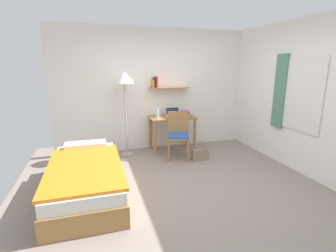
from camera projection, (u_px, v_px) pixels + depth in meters
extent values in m
plane|color=gray|center=(190.00, 185.00, 3.91)|extent=(5.28, 5.28, 0.00)
cube|color=white|center=(157.00, 90.00, 5.49)|extent=(4.40, 0.05, 2.60)
cube|color=#9E703D|center=(170.00, 88.00, 5.42)|extent=(0.88, 0.22, 0.02)
cube|color=orange|center=(153.00, 84.00, 5.31)|extent=(0.03, 0.15, 0.16)
cube|color=#333338|center=(154.00, 82.00, 5.33)|extent=(0.03, 0.13, 0.21)
cube|color=#D13D38|center=(156.00, 82.00, 5.32)|extent=(0.03, 0.17, 0.23)
cube|color=white|center=(305.00, 98.00, 4.17)|extent=(0.05, 4.40, 2.60)
cube|color=silver|center=(303.00, 94.00, 4.17)|extent=(0.02, 0.82, 1.24)
cube|color=white|center=(303.00, 94.00, 4.17)|extent=(0.01, 0.76, 1.18)
cube|color=#4C7F66|center=(280.00, 91.00, 4.64)|extent=(0.03, 0.28, 1.34)
cube|color=#9E703D|center=(87.00, 184.00, 3.64)|extent=(0.97, 2.02, 0.28)
cube|color=silver|center=(85.00, 170.00, 3.58)|extent=(0.93, 1.96, 0.16)
cube|color=orange|center=(85.00, 167.00, 3.45)|extent=(0.99, 1.66, 0.04)
cube|color=white|center=(86.00, 145.00, 4.29)|extent=(0.68, 0.28, 0.10)
cube|color=#9E703D|center=(172.00, 117.00, 5.38)|extent=(0.97, 0.54, 0.03)
cylinder|color=#9E703D|center=(155.00, 138.00, 5.15)|extent=(0.06, 0.06, 0.72)
cylinder|color=#9E703D|center=(195.00, 135.00, 5.39)|extent=(0.06, 0.06, 0.72)
cylinder|color=#9E703D|center=(150.00, 133.00, 5.55)|extent=(0.06, 0.06, 0.72)
cylinder|color=#9E703D|center=(187.00, 130.00, 5.80)|extent=(0.06, 0.06, 0.72)
cube|color=#9E703D|center=(178.00, 137.00, 4.93)|extent=(0.54, 0.52, 0.03)
cube|color=blue|center=(178.00, 136.00, 4.92)|extent=(0.49, 0.48, 0.04)
cube|color=#9E703D|center=(178.00, 122.00, 5.05)|extent=(0.40, 0.16, 0.43)
cylinder|color=#9E703D|center=(169.00, 151.00, 4.82)|extent=(0.04, 0.04, 0.44)
cylinder|color=#9E703D|center=(188.00, 151.00, 4.82)|extent=(0.04, 0.04, 0.44)
cylinder|color=#9E703D|center=(169.00, 145.00, 5.15)|extent=(0.04, 0.04, 0.44)
cylinder|color=#9E703D|center=(187.00, 145.00, 5.15)|extent=(0.04, 0.04, 0.44)
cylinder|color=#B2A893|center=(127.00, 154.00, 5.24)|extent=(0.24, 0.24, 0.02)
cylinder|color=#B2A893|center=(126.00, 120.00, 5.07)|extent=(0.03, 0.03, 1.46)
cone|color=silver|center=(124.00, 77.00, 4.87)|extent=(0.39, 0.39, 0.22)
cube|color=#B7BABF|center=(173.00, 116.00, 5.44)|extent=(0.32, 0.20, 0.01)
cube|color=#B7BABF|center=(172.00, 111.00, 5.48)|extent=(0.32, 0.09, 0.18)
cube|color=black|center=(172.00, 111.00, 5.47)|extent=(0.28, 0.07, 0.15)
cylinder|color=silver|center=(157.00, 113.00, 5.21)|extent=(0.07, 0.07, 0.21)
cube|color=#D13D38|center=(186.00, 115.00, 5.50)|extent=(0.19, 0.23, 0.03)
cube|color=silver|center=(186.00, 114.00, 5.50)|extent=(0.17, 0.25, 0.02)
cube|color=#333338|center=(186.00, 113.00, 5.49)|extent=(0.16, 0.22, 0.02)
cube|color=purple|center=(185.00, 112.00, 5.49)|extent=(0.18, 0.21, 0.03)
cube|color=gray|center=(200.00, 154.00, 4.93)|extent=(0.32, 0.13, 0.23)
torus|color=gray|center=(200.00, 146.00, 4.89)|extent=(0.22, 0.02, 0.22)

